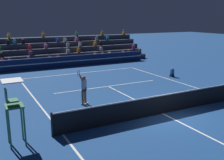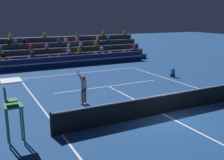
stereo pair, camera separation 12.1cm
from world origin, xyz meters
TOP-DOWN VIEW (x-y plane):
  - ground_plane at (0.00, 0.00)m, footprint 120.00×120.00m
  - court_lines at (0.00, 0.00)m, footprint 11.10×23.90m
  - tennis_net at (0.00, 0.00)m, footprint 12.00×0.10m
  - sponsor_banner_wall at (0.00, 15.65)m, footprint 18.00×0.26m
  - bleacher_stand at (0.00, 19.45)m, footprint 20.72×4.75m
  - umpire_chair at (-7.43, -0.00)m, footprint 0.76×0.84m
  - ball_kid_courtside at (6.34, 6.70)m, footprint 0.30×0.36m
  - tennis_player at (-3.14, 3.35)m, footprint 0.95×1.04m
  - tennis_ball at (-0.09, 5.01)m, footprint 0.07×0.07m

SIDE VIEW (x-z plane):
  - ground_plane at x=0.00m, z-range 0.00..0.00m
  - court_lines at x=0.00m, z-range 0.00..0.01m
  - tennis_ball at x=-0.09m, z-range 0.00..0.07m
  - ball_kid_courtside at x=6.34m, z-range -0.09..0.75m
  - tennis_net at x=0.00m, z-range -0.01..1.09m
  - sponsor_banner_wall at x=0.00m, z-range 0.00..1.10m
  - tennis_player at x=-3.14m, z-range -0.17..2.13m
  - bleacher_stand at x=0.00m, z-range -0.67..2.71m
  - umpire_chair at x=-7.43m, z-range 0.38..3.05m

